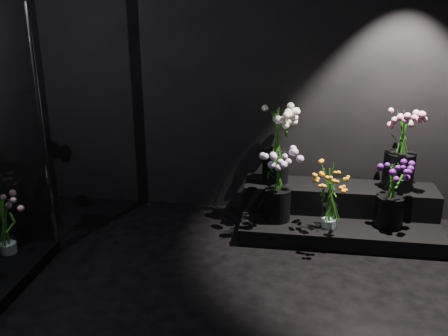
# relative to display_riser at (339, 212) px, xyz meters

# --- Properties ---
(floor) EXTENTS (4.00, 4.00, 0.00)m
(floor) POSITION_rel_display_riser_xyz_m (-0.94, -1.65, -0.16)
(floor) COLOR black
(floor) RESTS_ON ground
(wall_back) EXTENTS (4.00, 0.00, 4.00)m
(wall_back) POSITION_rel_display_riser_xyz_m (-0.94, 0.35, 1.24)
(wall_back) COLOR black
(wall_back) RESTS_ON floor
(display_riser) EXTENTS (1.75, 0.78, 0.39)m
(display_riser) POSITION_rel_display_riser_xyz_m (0.00, 0.00, 0.00)
(display_riser) COLOR black
(display_riser) RESTS_ON floor
(bouquet_orange_bells) EXTENTS (0.27, 0.27, 0.57)m
(bouquet_orange_bells) POSITION_rel_display_riser_xyz_m (-0.11, -0.29, 0.28)
(bouquet_orange_bells) COLOR white
(bouquet_orange_bells) RESTS_ON display_riser
(bouquet_lilac) EXTENTS (0.38, 0.38, 0.67)m
(bouquet_lilac) POSITION_rel_display_riser_xyz_m (-0.56, -0.20, 0.36)
(bouquet_lilac) COLOR black
(bouquet_lilac) RESTS_ON display_riser
(bouquet_purple) EXTENTS (0.35, 0.35, 0.60)m
(bouquet_purple) POSITION_rel_display_riser_xyz_m (0.41, -0.18, 0.31)
(bouquet_purple) COLOR black
(bouquet_purple) RESTS_ON display_riser
(bouquet_cream_roses) EXTENTS (0.47, 0.47, 0.72)m
(bouquet_cream_roses) POSITION_rel_display_riser_xyz_m (-0.60, 0.11, 0.64)
(bouquet_cream_roses) COLOR black
(bouquet_cream_roses) RESTS_ON display_riser
(bouquet_pink_roses) EXTENTS (0.41, 0.41, 0.72)m
(bouquet_pink_roses) POSITION_rel_display_riser_xyz_m (0.50, 0.10, 0.62)
(bouquet_pink_roses) COLOR black
(bouquet_pink_roses) RESTS_ON display_riser
(bouquet_case_base_pink) EXTENTS (0.34, 0.34, 0.47)m
(bouquet_case_base_pink) POSITION_rel_display_riser_xyz_m (-2.68, -1.03, 0.18)
(bouquet_case_base_pink) COLOR white
(bouquet_case_base_pink) RESTS_ON display_case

